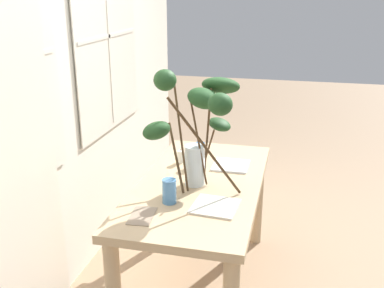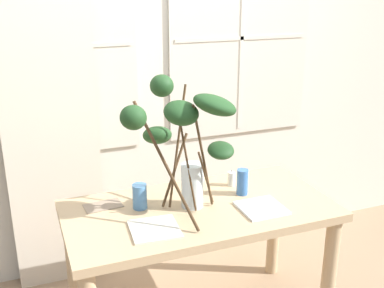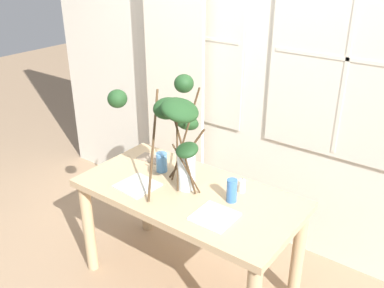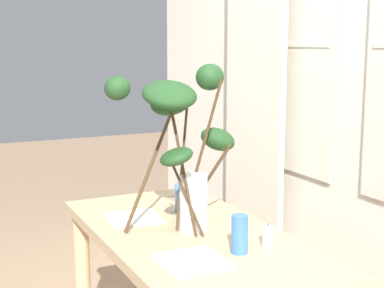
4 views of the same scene
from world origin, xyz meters
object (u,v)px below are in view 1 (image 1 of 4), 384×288
dining_table (200,201)px  plate_square_left (215,206)px  drinking_glass_blue_left (169,191)px  plate_square_right (231,165)px  vase_with_branches (198,118)px  pillar_candle (181,157)px  drinking_glass_blue_right (200,154)px

dining_table → plate_square_left: bearing=-153.2°
drinking_glass_blue_left → plate_square_right: bearing=-22.1°
vase_with_branches → pillar_candle: size_ratio=7.39×
dining_table → pillar_candle: bearing=34.7°
pillar_candle → plate_square_left: bearing=-149.2°
plate_square_left → vase_with_branches: bearing=34.5°
drinking_glass_blue_left → pillar_candle: size_ratio=1.41×
plate_square_right → drinking_glass_blue_right: bearing=93.5°
vase_with_branches → plate_square_left: size_ratio=3.02×
drinking_glass_blue_left → pillar_candle: 0.57m
drinking_glass_blue_right → pillar_candle: (-0.00, 0.13, -0.03)m
plate_square_left → pillar_candle: (0.56, 0.34, 0.04)m
plate_square_left → drinking_glass_blue_right: bearing=20.1°
drinking_glass_blue_left → dining_table: bearing=-18.6°
vase_with_branches → pillar_candle: (0.36, 0.19, -0.37)m
dining_table → plate_square_right: 0.35m
vase_with_branches → drinking_glass_blue_right: 0.50m
dining_table → drinking_glass_blue_right: 0.34m
drinking_glass_blue_left → plate_square_left: bearing=-88.9°
plate_square_left → plate_square_right: size_ratio=1.02×
drinking_glass_blue_left → plate_square_left: drinking_glass_blue_left is taller
drinking_glass_blue_left → vase_with_branches: bearing=-26.1°
drinking_glass_blue_right → vase_with_branches: bearing=-169.7°
dining_table → vase_with_branches: bearing=-176.9°
dining_table → plate_square_left: size_ratio=6.13×
plate_square_left → plate_square_right: bearing=0.9°
dining_table → drinking_glass_blue_right: size_ratio=9.70×
drinking_glass_blue_right → plate_square_right: (0.01, -0.20, -0.07)m
vase_with_branches → plate_square_left: bearing=-145.5°
plate_square_left → plate_square_right: (0.58, 0.01, 0.00)m
dining_table → vase_with_branches: size_ratio=2.03×
dining_table → plate_square_right: plate_square_right is taller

